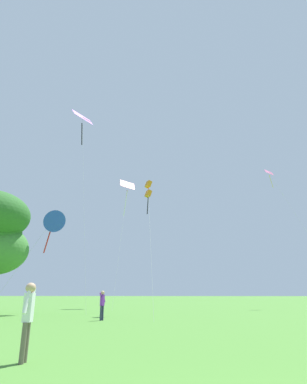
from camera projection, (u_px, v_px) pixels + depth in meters
name	position (u px, v px, depth m)	size (l,w,h in m)	color
kite_purple_streamer	(82.00, 124.00, 36.62)	(5.03, 8.77, 21.70)	purple
kite_blue_delta	(52.00, 219.00, 27.22)	(3.83, 5.49, 8.62)	blue
kite_pink_low	(273.00, 180.00, 39.09)	(3.70, 9.49, 16.32)	pink
kite_red_high	(127.00, 193.00, 40.14)	(2.00, 9.54, 15.36)	red
kite_orange_box	(148.00, 190.00, 27.16)	(1.33, 7.23, 10.64)	orange
person_in_blue_jacket	(102.00, 302.00, 18.73)	(0.31, 0.50, 1.63)	#2D3351
person_in_red_shirt	(28.00, 314.00, 7.45)	(0.23, 0.56, 1.73)	#665B4C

